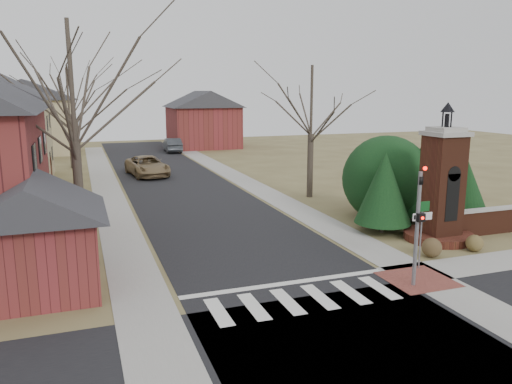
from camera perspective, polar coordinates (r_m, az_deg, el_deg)
name	(u,v)px	position (r m, az deg, el deg)	size (l,w,h in m)	color
ground	(314,309)	(16.77, 6.66, -13.13)	(120.00, 120.00, 0.00)	brown
main_street	(181,188)	(36.95, -8.54, 0.48)	(8.00, 70.00, 0.01)	black
cross_street	(363,354)	(14.44, 12.16, -17.60)	(120.00, 8.00, 0.01)	black
crosswalk_zone	(304,299)	(17.43, 5.47, -12.10)	(8.00, 2.20, 0.02)	silver
stop_bar	(286,283)	(18.69, 3.50, -10.39)	(8.00, 0.35, 0.02)	silver
sidewalk_right_main	(248,183)	(38.25, -0.88, 0.99)	(2.00, 60.00, 0.02)	gray
sidewalk_left	(108,192)	(36.34, -16.60, -0.05)	(2.00, 60.00, 0.02)	gray
curb_apron	(418,280)	(19.96, 17.99, -9.49)	(2.40, 2.40, 0.02)	brown
traffic_signal_pole	(418,217)	(18.59, 18.05, -2.72)	(0.28, 0.41, 4.50)	slate
sign_post	(422,221)	(20.60, 18.42, -3.22)	(0.90, 0.07, 2.75)	slate
brick_gate_monument	(441,195)	(24.93, 20.42, -0.35)	(3.20, 3.20, 6.47)	#522718
brick_garden_wall	(512,218)	(28.31, 27.22, -2.69)	(7.50, 0.50, 1.30)	#522718
garage_left	(34,231)	(18.80, -24.03, -4.10)	(4.80, 4.80, 4.29)	maroon
house_distant_left	(28,116)	(61.90, -24.59, 7.93)	(10.80, 8.80, 8.53)	tan
house_distant_right	(203,118)	(63.48, -6.10, 8.41)	(8.80, 8.80, 7.30)	maroon
evergreen_near	(384,187)	(25.40, 14.43, 0.52)	(2.80, 2.80, 4.10)	#473D33
evergreen_mid	(424,174)	(28.23, 18.68, 1.97)	(3.40, 3.40, 4.70)	#473D33
evergreen_far	(467,188)	(28.89, 22.93, 0.46)	(2.40, 2.40, 3.30)	#473D33
evergreen_mass	(386,175)	(28.42, 14.66, 1.85)	(4.80, 4.80, 4.80)	black
bare_tree_0	(70,73)	(22.64, -20.45, 12.63)	(8.05, 8.05, 11.15)	#473D33
bare_tree_1	(72,74)	(35.65, -20.31, 12.49)	(8.40, 8.40, 11.64)	#473D33
bare_tree_2	(68,90)	(48.64, -20.73, 10.81)	(7.35, 7.35, 10.19)	#473D33
bare_tree_3	(312,95)	(32.93, 6.38, 10.92)	(7.00, 7.00, 9.70)	#473D33
pickup_truck	(147,166)	(42.66, -12.32, 2.92)	(2.73, 5.92, 1.64)	olive
distant_car	(173,145)	(59.02, -9.52, 5.32)	(1.71, 4.92, 1.62)	#3A3E43
dry_shrub_left	(432,248)	(22.62, 19.45, -6.01)	(0.84, 0.84, 0.84)	brown
dry_shrub_right	(475,243)	(24.11, 23.70, -5.38)	(0.75, 0.75, 0.75)	brown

